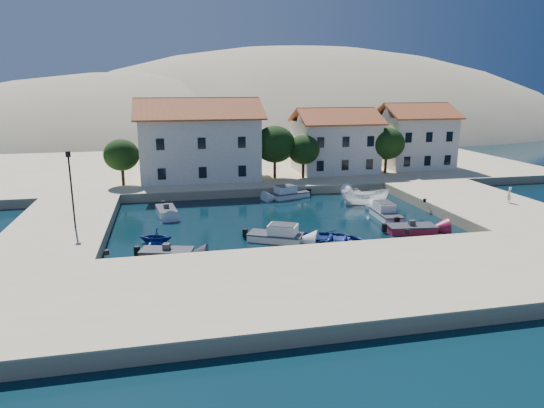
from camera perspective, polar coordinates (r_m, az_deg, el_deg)
The scene contains 23 objects.
ground at distance 35.84m, azimuth 4.62°, elevation -6.21°, with size 400.00×400.00×0.00m, color black.
quay_south at distance 30.37m, azimuth 7.96°, elevation -9.09°, with size 52.00×12.00×1.00m, color beige.
quay_east at distance 53.34m, azimuth 22.90°, elevation 0.00°, with size 11.00×20.00×1.00m, color beige.
quay_west at distance 44.69m, azimuth -23.54°, elevation -2.60°, with size 8.00×20.00×1.00m, color beige.
quay_north at distance 72.14m, azimuth -2.64°, elevation 4.46°, with size 80.00×36.00×1.00m, color beige.
hills at distance 162.72m, azimuth -1.21°, elevation 1.20°, with size 254.00×176.00×99.00m.
building_left at distance 60.62m, azimuth -8.60°, elevation 7.71°, with size 14.70×9.45×9.70m.
building_mid at distance 65.37m, azimuth 7.43°, elevation 7.56°, with size 10.50×8.40×8.30m.
building_right at distance 71.16m, azimuth 16.39°, elevation 7.83°, with size 9.45×8.40×8.80m.
trees at distance 59.87m, azimuth 1.76°, elevation 6.73°, with size 37.30×5.30×6.45m.
lamppost at distance 41.54m, azimuth -22.58°, elevation 2.36°, with size 0.35×0.25×6.22m.
bollards at distance 39.81m, azimuth 6.90°, elevation -2.46°, with size 29.36×9.56×0.30m.
motorboat_grey_sw at distance 36.34m, azimuth -12.27°, elevation -5.71°, with size 4.08×2.62×1.25m.
cabin_cruiser_south at distance 39.11m, azimuth 0.41°, elevation -3.69°, with size 4.74×3.66×1.60m.
rowboat_south at distance 38.91m, azimuth 7.22°, elevation -4.64°, with size 3.72×5.22×1.08m, color navy.
motorboat_red_se at distance 43.12m, azimuth 16.08°, elevation -2.83°, with size 4.26×2.29×1.25m.
cabin_cruiser_east at distance 46.88m, azimuth 13.28°, elevation -1.09°, with size 2.06×4.51×1.60m.
boat_east at distance 51.59m, azimuth 10.85°, elevation -0.15°, with size 1.86×4.94×1.91m, color white.
motorboat_white_ne at distance 54.56m, azimuth 9.86°, elevation 0.98°, with size 1.76×3.73×1.25m.
rowboat_west at distance 39.80m, azimuth -13.52°, elevation -4.50°, with size 2.27×2.63×1.39m, color navy.
motorboat_white_west at distance 48.23m, azimuth -12.31°, elevation -0.84°, with size 2.18×4.06×1.25m.
cabin_cruiser_north at distance 54.02m, azimuth 2.15°, elevation 1.24°, with size 4.59×2.94×1.60m.
pedestrian at distance 52.79m, azimuth 26.11°, elevation 0.97°, with size 0.57×0.38×1.57m, color silver.
Camera 1 is at (-9.98, -32.15, 12.28)m, focal length 32.00 mm.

